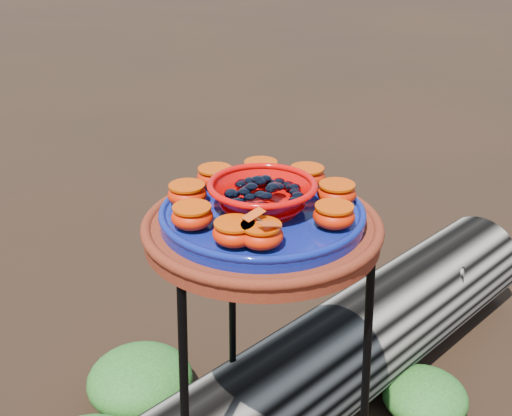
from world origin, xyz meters
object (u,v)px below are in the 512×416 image
object	(u,v)px
terracotta_saucer	(262,230)
driftwood_log	(343,352)
cobalt_plate	(262,216)
red_bowl	(262,197)
plant_stand	(261,391)

from	to	relation	value
terracotta_saucer	driftwood_log	bearing A→B (deg)	41.76
cobalt_plate	red_bowl	size ratio (longest dim) A/B	2.00
red_bowl	driftwood_log	xyz separation A→B (m)	(0.34, 0.30, -0.64)
cobalt_plate	red_bowl	distance (m)	0.04
plant_stand	red_bowl	size ratio (longest dim) A/B	3.89
plant_stand	red_bowl	xyz separation A→B (m)	(0.00, 0.00, 0.43)
terracotta_saucer	red_bowl	world-z (taller)	red_bowl
red_bowl	driftwood_log	world-z (taller)	red_bowl
terracotta_saucer	cobalt_plate	size ratio (longest dim) A/B	1.17
plant_stand	terracotta_saucer	distance (m)	0.37
plant_stand	terracotta_saucer	world-z (taller)	terracotta_saucer
cobalt_plate	driftwood_log	world-z (taller)	cobalt_plate
red_bowl	plant_stand	bearing A→B (deg)	0.00
cobalt_plate	red_bowl	world-z (taller)	red_bowl
plant_stand	terracotta_saucer	size ratio (longest dim) A/B	1.67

